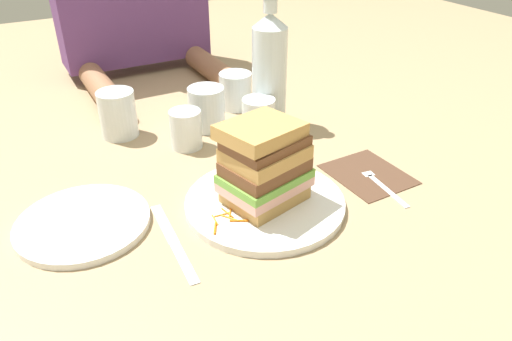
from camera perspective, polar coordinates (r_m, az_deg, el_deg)
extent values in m
plane|color=#9E8460|center=(0.79, 0.14, -4.72)|extent=(3.00, 3.00, 0.00)
cylinder|color=white|center=(0.80, 1.04, -3.81)|extent=(0.26, 0.26, 0.01)
cube|color=tan|center=(0.79, 1.05, -2.76)|extent=(0.14, 0.12, 0.02)
cube|color=#E0A393|center=(0.78, 1.06, -1.57)|extent=(0.15, 0.13, 0.02)
cube|color=#6BA83D|center=(0.77, 1.07, -0.64)|extent=(0.15, 0.13, 0.01)
cube|color=brown|center=(0.76, 1.09, 0.52)|extent=(0.14, 0.12, 0.02)
cube|color=tan|center=(0.75, 1.10, 2.00)|extent=(0.14, 0.12, 0.02)
cube|color=brown|center=(0.74, 1.12, 3.28)|extent=(0.14, 0.11, 0.02)
cube|color=tan|center=(0.74, 0.53, 4.67)|extent=(0.14, 0.12, 0.03)
cylinder|color=orange|center=(0.76, -3.31, -5.07)|extent=(0.01, 0.03, 0.00)
cylinder|color=orange|center=(0.75, -4.85, -5.80)|extent=(0.00, 0.03, 0.00)
cylinder|color=orange|center=(0.76, -3.24, -5.54)|extent=(0.02, 0.03, 0.00)
cylinder|color=orange|center=(0.76, -3.87, -5.33)|extent=(0.03, 0.00, 0.00)
cylinder|color=orange|center=(0.77, -2.94, -5.02)|extent=(0.02, 0.03, 0.00)
cylinder|color=orange|center=(0.75, -2.02, -5.92)|extent=(0.03, 0.02, 0.00)
cylinder|color=orange|center=(0.73, -4.83, -6.79)|extent=(0.02, 0.03, 0.00)
cylinder|color=orange|center=(0.86, 4.40, -0.65)|extent=(0.02, 0.01, 0.00)
cylinder|color=orange|center=(0.85, 4.73, -0.95)|extent=(0.01, 0.02, 0.00)
cylinder|color=orange|center=(0.84, 5.45, -1.36)|extent=(0.01, 0.02, 0.00)
cylinder|color=orange|center=(0.83, 4.84, -1.76)|extent=(0.02, 0.02, 0.00)
cylinder|color=orange|center=(0.85, 6.14, -0.96)|extent=(0.01, 0.02, 0.00)
cylinder|color=orange|center=(0.85, 6.22, -1.23)|extent=(0.02, 0.03, 0.00)
cube|color=#4C3323|center=(0.91, 13.20, -0.52)|extent=(0.13, 0.15, 0.00)
cube|color=silver|center=(0.87, 15.25, -2.09)|extent=(0.02, 0.11, 0.00)
cube|color=silver|center=(0.91, 12.94, -0.11)|extent=(0.02, 0.02, 0.00)
cylinder|color=silver|center=(0.93, 12.41, 0.81)|extent=(0.01, 0.04, 0.00)
cylinder|color=silver|center=(0.93, 12.12, 0.74)|extent=(0.01, 0.04, 0.00)
cylinder|color=silver|center=(0.93, 11.83, 0.67)|extent=(0.01, 0.04, 0.00)
cylinder|color=silver|center=(0.93, 11.54, 0.60)|extent=(0.01, 0.04, 0.00)
cube|color=silver|center=(0.70, -8.44, -10.60)|extent=(0.02, 0.10, 0.00)
cube|color=silver|center=(0.78, -10.75, -6.09)|extent=(0.02, 0.11, 0.00)
cylinder|color=white|center=(1.01, 0.31, 6.25)|extent=(0.07, 0.07, 0.08)
cylinder|color=orange|center=(1.02, 0.31, 5.50)|extent=(0.06, 0.06, 0.05)
cylinder|color=silver|center=(1.04, 1.58, 10.90)|extent=(0.07, 0.07, 0.21)
cone|color=silver|center=(1.01, 1.68, 17.28)|extent=(0.07, 0.07, 0.03)
cylinder|color=silver|center=(1.00, 1.71, 18.86)|extent=(0.03, 0.03, 0.03)
cylinder|color=silver|center=(1.05, -15.94, 6.41)|extent=(0.08, 0.08, 0.10)
cylinder|color=silver|center=(1.05, -5.83, 7.29)|extent=(0.08, 0.08, 0.09)
cylinder|color=silver|center=(0.97, -8.23, 4.84)|extent=(0.06, 0.06, 0.08)
cylinder|color=silver|center=(1.15, -2.42, 9.38)|extent=(0.08, 0.08, 0.08)
cylinder|color=white|center=(0.80, -19.66, -5.82)|extent=(0.21, 0.21, 0.01)
cylinder|color=#936647|center=(1.24, -17.58, 9.02)|extent=(0.06, 0.26, 0.06)
cylinder|color=#936647|center=(1.32, -4.95, 11.69)|extent=(0.06, 0.26, 0.06)
sphere|color=#936647|center=(1.12, -16.03, 6.97)|extent=(0.06, 0.06, 0.06)
sphere|color=#936647|center=(1.21, -2.38, 9.95)|extent=(0.06, 0.06, 0.06)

